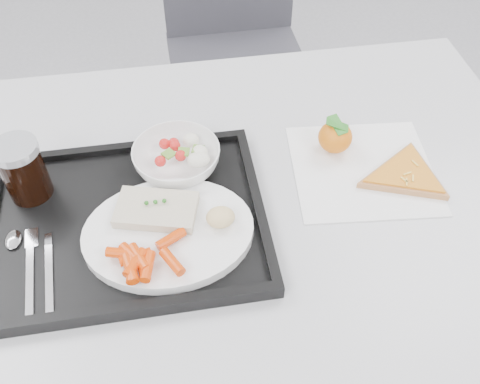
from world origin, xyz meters
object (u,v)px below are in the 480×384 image
(table, at_px, (218,218))
(chair, at_px, (234,29))
(dinner_plate, at_px, (169,232))
(tangerine, at_px, (335,137))
(tray, at_px, (127,222))
(salad_bowl, at_px, (177,159))
(cola_glass, at_px, (23,169))
(pizza_slice, at_px, (405,175))

(table, relative_size, chair, 1.29)
(dinner_plate, height_order, tangerine, tangerine)
(table, relative_size, dinner_plate, 4.44)
(tray, bearing_deg, salad_bowl, 48.08)
(salad_bowl, height_order, tangerine, tangerine)
(chair, bearing_deg, cola_glass, -120.00)
(tangerine, xyz_separation_m, pizza_slice, (0.11, -0.09, -0.02))
(dinner_plate, distance_m, salad_bowl, 0.15)
(cola_glass, relative_size, pizza_slice, 0.53)
(salad_bowl, bearing_deg, table, -43.04)
(salad_bowl, height_order, pizza_slice, salad_bowl)
(chair, distance_m, salad_bowl, 0.88)
(tray, distance_m, pizza_slice, 0.49)
(chair, bearing_deg, salad_bowl, -105.67)
(dinner_plate, relative_size, cola_glass, 2.50)
(tray, relative_size, pizza_slice, 2.20)
(table, height_order, tangerine, tangerine)
(table, bearing_deg, tangerine, 17.31)
(cola_glass, height_order, pizza_slice, cola_glass)
(table, relative_size, tangerine, 16.99)
(tray, distance_m, cola_glass, 0.19)
(salad_bowl, xyz_separation_m, tangerine, (0.29, 0.01, -0.00))
(chair, height_order, dinner_plate, chair)
(tray, distance_m, salad_bowl, 0.14)
(dinner_plate, bearing_deg, chair, 75.15)
(tray, height_order, pizza_slice, tray)
(chair, relative_size, tray, 2.07)
(tray, bearing_deg, pizza_slice, 3.19)
(pizza_slice, bearing_deg, tray, -176.81)
(cola_glass, bearing_deg, salad_bowl, 3.76)
(tangerine, bearing_deg, chair, 94.54)
(tangerine, relative_size, pizza_slice, 0.35)
(table, distance_m, salad_bowl, 0.14)
(pizza_slice, bearing_deg, salad_bowl, 169.04)
(tangerine, bearing_deg, pizza_slice, -40.32)
(chair, relative_size, tangerine, 13.17)
(tray, bearing_deg, chair, 70.67)
(tray, bearing_deg, table, 16.54)
(table, distance_m, pizza_slice, 0.34)
(dinner_plate, xyz_separation_m, pizza_slice, (0.42, 0.07, -0.01))
(salad_bowl, distance_m, cola_glass, 0.25)
(chair, relative_size, pizza_slice, 4.55)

